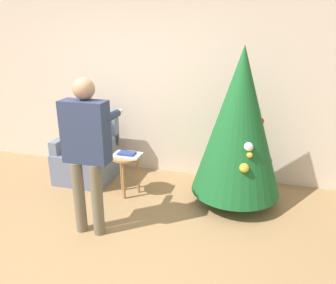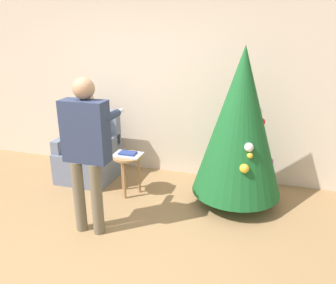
{
  "view_description": "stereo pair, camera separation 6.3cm",
  "coord_description": "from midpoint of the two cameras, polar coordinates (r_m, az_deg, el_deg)",
  "views": [
    {
      "loc": [
        1.54,
        -2.27,
        2.08
      ],
      "look_at": [
        0.62,
        0.97,
        0.91
      ],
      "focal_mm": 35.0,
      "sensor_mm": 36.0,
      "label": 1
    },
    {
      "loc": [
        1.6,
        -2.25,
        2.08
      ],
      "look_at": [
        0.62,
        0.97,
        0.91
      ],
      "focal_mm": 35.0,
      "sensor_mm": 36.0,
      "label": 2
    }
  ],
  "objects": [
    {
      "name": "book",
      "position": [
        4.22,
        -7.61,
        -1.97
      ],
      "size": [
        0.21,
        0.14,
        0.02
      ],
      "color": "navy",
      "rests_on": "laptop"
    },
    {
      "name": "armchair",
      "position": [
        4.88,
        -14.16,
        -2.43
      ],
      "size": [
        0.75,
        0.7,
        0.97
      ],
      "color": "slate",
      "rests_on": "ground_plane"
    },
    {
      "name": "laptop",
      "position": [
        4.23,
        -7.59,
        -2.25
      ],
      "size": [
        0.36,
        0.26,
        0.02
      ],
      "color": "silver",
      "rests_on": "side_stool"
    },
    {
      "name": "ground_plane",
      "position": [
        3.45,
        -15.85,
        -18.82
      ],
      "size": [
        14.0,
        14.0,
        0.0
      ],
      "primitive_type": "plane",
      "color": "#99754C"
    },
    {
      "name": "person_standing",
      "position": [
        3.39,
        -14.55,
        -0.25
      ],
      "size": [
        0.48,
        0.57,
        1.64
      ],
      "color": "#6B604C",
      "rests_on": "ground_plane"
    },
    {
      "name": "side_stool",
      "position": [
        4.27,
        -7.53,
        -3.59
      ],
      "size": [
        0.39,
        0.39,
        0.54
      ],
      "color": "#A37547",
      "rests_on": "ground_plane"
    },
    {
      "name": "wall_back",
      "position": [
        4.81,
        -3.41,
        10.36
      ],
      "size": [
        8.0,
        0.06,
        2.7
      ],
      "color": "beige",
      "rests_on": "ground_plane"
    },
    {
      "name": "christmas_tree",
      "position": [
        3.92,
        11.87,
        3.37
      ],
      "size": [
        1.08,
        1.08,
        1.92
      ],
      "color": "brown",
      "rests_on": "ground_plane"
    },
    {
      "name": "person_seated",
      "position": [
        4.74,
        -14.67,
        1.5
      ],
      "size": [
        0.36,
        0.46,
        1.26
      ],
      "color": "#6B604C",
      "rests_on": "ground_plane"
    }
  ]
}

